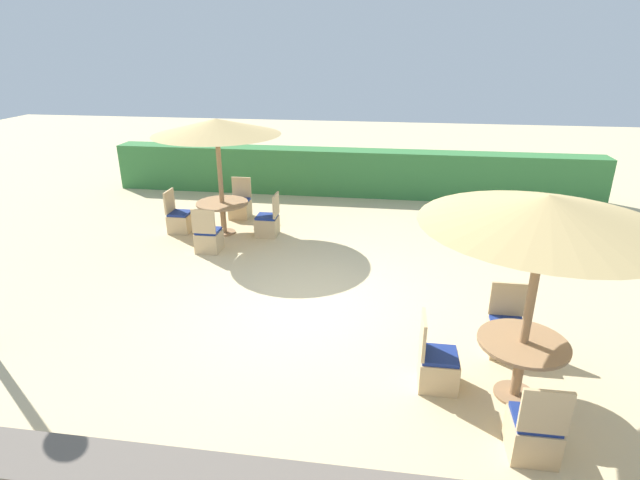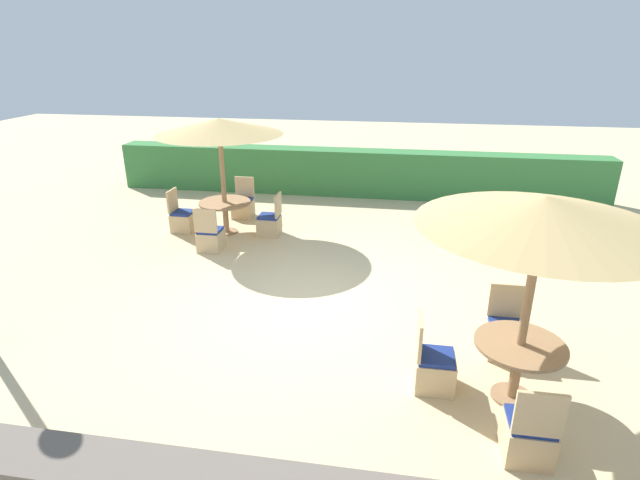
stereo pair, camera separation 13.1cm
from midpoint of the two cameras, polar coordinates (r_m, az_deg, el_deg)
ground_plane at (r=7.94m, az=-1.11°, el=-7.64°), size 40.00×40.00×0.00m
hedge_row at (r=13.63m, az=3.25°, el=7.72°), size 13.00×0.70×1.22m
parasol_back_left at (r=10.55m, az=-12.11°, el=12.50°), size 2.62×2.62×2.46m
round_table_back_left at (r=10.95m, az=-11.41°, el=3.55°), size 1.11×1.11×0.70m
patio_chair_back_left_south at (r=10.14m, az=-12.98°, el=0.14°), size 0.46×0.46×0.93m
patio_chair_back_left_north at (r=12.00m, az=-9.42°, el=3.78°), size 0.46×0.46×0.93m
patio_chair_back_left_east at (r=10.77m, az=-6.33°, el=1.86°), size 0.46×0.46×0.93m
patio_chair_back_left_west at (r=11.36m, az=-16.06°, el=2.18°), size 0.46×0.46×0.93m
parasol_front_right at (r=5.54m, az=23.85°, el=3.03°), size 2.58×2.58×2.46m
round_table_front_right at (r=6.25m, az=21.45°, el=-12.03°), size 1.01×1.01×0.74m
patio_chair_front_right_south at (r=5.70m, az=22.54°, el=-19.74°), size 0.46×0.46×0.93m
patio_chair_front_right_west at (r=6.31m, az=12.61°, el=-13.94°), size 0.46×0.46×0.93m
patio_chair_front_right_north at (r=7.18m, az=20.01°, el=-10.08°), size 0.46×0.46×0.93m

